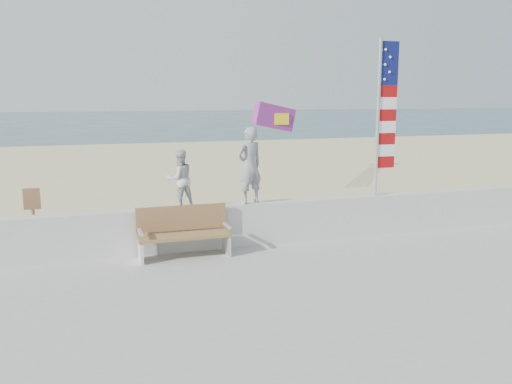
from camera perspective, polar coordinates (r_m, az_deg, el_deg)
ground at (r=9.90m, az=2.12°, el=-9.55°), size 220.00×220.00×0.00m
sand at (r=18.34m, az=-7.51°, el=-0.28°), size 90.00×40.00×0.08m
seawall at (r=11.54m, az=-1.25°, el=-3.41°), size 30.00×0.35×0.90m
adult at (r=11.35m, az=-0.68°, el=2.82°), size 0.68×0.56×1.61m
child at (r=11.04m, az=-8.02°, el=1.38°), size 0.67×0.58×1.18m
bench at (r=10.79m, az=-7.65°, el=-4.14°), size 1.80×0.57×1.00m
flag at (r=12.54m, az=13.24°, el=8.32°), size 0.50×0.08×3.50m
parafoil_kite at (r=13.59m, az=1.99°, el=7.88°), size 1.13×0.41×0.76m
sign at (r=11.59m, az=-22.40°, el=-2.53°), size 0.32×0.07×1.46m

